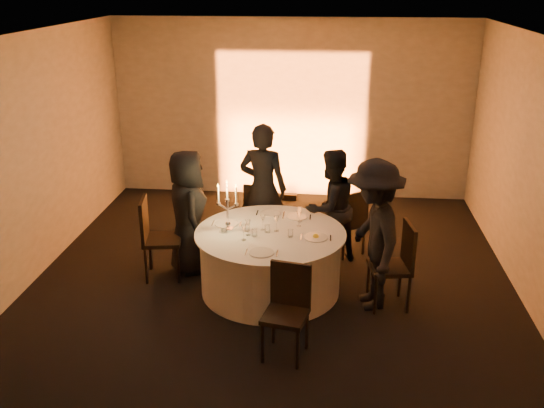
# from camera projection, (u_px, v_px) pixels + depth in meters

# --- Properties ---
(floor) EXTENTS (7.00, 7.00, 0.00)m
(floor) POSITION_uv_depth(u_px,v_px,m) (270.00, 289.00, 7.45)
(floor) COLOR black
(floor) RESTS_ON ground
(ceiling) EXTENTS (7.00, 7.00, 0.00)m
(ceiling) POSITION_uv_depth(u_px,v_px,m) (270.00, 38.00, 6.38)
(ceiling) COLOR silver
(ceiling) RESTS_ON wall_back
(wall_back) EXTENTS (7.00, 0.00, 7.00)m
(wall_back) POSITION_uv_depth(u_px,v_px,m) (291.00, 110.00, 10.17)
(wall_back) COLOR #ACA89F
(wall_back) RESTS_ON floor
(wall_front) EXTENTS (7.00, 0.00, 7.00)m
(wall_front) POSITION_uv_depth(u_px,v_px,m) (211.00, 350.00, 3.66)
(wall_front) COLOR #ACA89F
(wall_front) RESTS_ON floor
(wall_left) EXTENTS (0.00, 7.00, 7.00)m
(wall_left) POSITION_uv_depth(u_px,v_px,m) (19.00, 166.00, 7.19)
(wall_left) COLOR #ACA89F
(wall_left) RESTS_ON floor
(wall_right) EXTENTS (0.00, 7.00, 7.00)m
(wall_right) POSITION_uv_depth(u_px,v_px,m) (542.00, 182.00, 6.64)
(wall_right) COLOR #ACA89F
(wall_right) RESTS_ON floor
(uplighter_fixture) EXTENTS (0.25, 0.12, 0.10)m
(uplighter_fixture) POSITION_uv_depth(u_px,v_px,m) (289.00, 197.00, 10.41)
(uplighter_fixture) COLOR black
(uplighter_fixture) RESTS_ON floor
(banquet_table) EXTENTS (1.80, 1.80, 0.77)m
(banquet_table) POSITION_uv_depth(u_px,v_px,m) (270.00, 261.00, 7.31)
(banquet_table) COLOR black
(banquet_table) RESTS_ON floor
(chair_left) EXTENTS (0.53, 0.53, 1.06)m
(chair_left) POSITION_uv_depth(u_px,v_px,m) (155.00, 233.00, 7.57)
(chair_left) COLOR black
(chair_left) RESTS_ON floor
(chair_back_left) EXTENTS (0.46, 0.46, 0.90)m
(chair_back_left) POSITION_uv_depth(u_px,v_px,m) (260.00, 210.00, 8.57)
(chair_back_left) COLOR black
(chair_back_left) RESTS_ON floor
(chair_back_right) EXTENTS (0.58, 0.58, 0.94)m
(chair_back_right) POSITION_uv_depth(u_px,v_px,m) (350.00, 219.00, 8.19)
(chair_back_right) COLOR black
(chair_back_right) RESTS_ON floor
(chair_right) EXTENTS (0.51, 0.51, 1.02)m
(chair_right) POSITION_uv_depth(u_px,v_px,m) (397.00, 260.00, 6.90)
(chair_right) COLOR black
(chair_right) RESTS_ON floor
(chair_front) EXTENTS (0.50, 0.50, 0.96)m
(chair_front) POSITION_uv_depth(u_px,v_px,m) (288.00, 305.00, 6.04)
(chair_front) COLOR black
(chair_front) RESTS_ON floor
(guest_left) EXTENTS (0.77, 0.92, 1.61)m
(guest_left) POSITION_uv_depth(u_px,v_px,m) (188.00, 212.00, 7.68)
(guest_left) COLOR black
(guest_left) RESTS_ON floor
(guest_back_left) EXTENTS (0.73, 0.55, 1.81)m
(guest_back_left) POSITION_uv_depth(u_px,v_px,m) (263.00, 188.00, 8.23)
(guest_back_left) COLOR black
(guest_back_left) RESTS_ON floor
(guest_back_right) EXTENTS (0.96, 0.94, 1.56)m
(guest_back_right) POSITION_uv_depth(u_px,v_px,m) (330.00, 207.00, 7.90)
(guest_back_right) COLOR black
(guest_back_right) RESTS_ON floor
(guest_right) EXTENTS (0.86, 1.24, 1.76)m
(guest_right) POSITION_uv_depth(u_px,v_px,m) (374.00, 235.00, 6.81)
(guest_right) COLOR black
(guest_right) RESTS_ON floor
(plate_left) EXTENTS (0.36, 0.29, 0.01)m
(plate_left) POSITION_uv_depth(u_px,v_px,m) (227.00, 224.00, 7.40)
(plate_left) COLOR silver
(plate_left) RESTS_ON banquet_table
(plate_back_left) EXTENTS (0.35, 0.27, 0.01)m
(plate_back_left) POSITION_uv_depth(u_px,v_px,m) (270.00, 213.00, 7.72)
(plate_back_left) COLOR silver
(plate_back_left) RESTS_ON banquet_table
(plate_back_right) EXTENTS (0.35, 0.27, 0.01)m
(plate_back_right) POSITION_uv_depth(u_px,v_px,m) (297.00, 217.00, 7.61)
(plate_back_right) COLOR silver
(plate_back_right) RESTS_ON banquet_table
(plate_right) EXTENTS (0.36, 0.28, 0.08)m
(plate_right) POSITION_uv_depth(u_px,v_px,m) (316.00, 237.00, 7.01)
(plate_right) COLOR silver
(plate_right) RESTS_ON banquet_table
(plate_front) EXTENTS (0.36, 0.27, 0.01)m
(plate_front) POSITION_uv_depth(u_px,v_px,m) (262.00, 253.00, 6.63)
(plate_front) COLOR silver
(plate_front) RESTS_ON banquet_table
(coffee_cup) EXTENTS (0.11, 0.11, 0.07)m
(coffee_cup) POSITION_uv_depth(u_px,v_px,m) (224.00, 229.00, 7.17)
(coffee_cup) COLOR silver
(coffee_cup) RESTS_ON banquet_table
(candelabra) EXTENTS (0.26, 0.13, 0.63)m
(candelabra) POSITION_uv_depth(u_px,v_px,m) (228.00, 213.00, 7.17)
(candelabra) COLOR silver
(candelabra) RESTS_ON banquet_table
(wine_glass_a) EXTENTS (0.07, 0.07, 0.19)m
(wine_glass_a) POSITION_uv_depth(u_px,v_px,m) (244.00, 229.00, 6.91)
(wine_glass_a) COLOR white
(wine_glass_a) RESTS_ON banquet_table
(wine_glass_b) EXTENTS (0.07, 0.07, 0.19)m
(wine_glass_b) POSITION_uv_depth(u_px,v_px,m) (263.00, 219.00, 7.19)
(wine_glass_b) COLOR white
(wine_glass_b) RESTS_ON banquet_table
(wine_glass_c) EXTENTS (0.07, 0.07, 0.19)m
(wine_glass_c) POSITION_uv_depth(u_px,v_px,m) (276.00, 220.00, 7.15)
(wine_glass_c) COLOR white
(wine_glass_c) RESTS_ON banquet_table
(wine_glass_d) EXTENTS (0.07, 0.07, 0.19)m
(wine_glass_d) POSITION_uv_depth(u_px,v_px,m) (299.00, 216.00, 7.29)
(wine_glass_d) COLOR white
(wine_glass_d) RESTS_ON banquet_table
(wine_glass_e) EXTENTS (0.07, 0.07, 0.19)m
(wine_glass_e) POSITION_uv_depth(u_px,v_px,m) (248.00, 224.00, 7.04)
(wine_glass_e) COLOR white
(wine_glass_e) RESTS_ON banquet_table
(wine_glass_f) EXTENTS (0.07, 0.07, 0.19)m
(wine_glass_f) POSITION_uv_depth(u_px,v_px,m) (300.00, 211.00, 7.43)
(wine_glass_f) COLOR white
(wine_glass_f) RESTS_ON banquet_table
(tumbler_a) EXTENTS (0.07, 0.07, 0.09)m
(tumbler_a) POSITION_uv_depth(u_px,v_px,m) (290.00, 233.00, 7.03)
(tumbler_a) COLOR white
(tumbler_a) RESTS_ON banquet_table
(tumbler_b) EXTENTS (0.07, 0.07, 0.09)m
(tumbler_b) POSITION_uv_depth(u_px,v_px,m) (267.00, 229.00, 7.16)
(tumbler_b) COLOR white
(tumbler_b) RESTS_ON banquet_table
(tumbler_c) EXTENTS (0.07, 0.07, 0.09)m
(tumbler_c) POSITION_uv_depth(u_px,v_px,m) (255.00, 232.00, 7.05)
(tumbler_c) COLOR white
(tumbler_c) RESTS_ON banquet_table
(tumbler_d) EXTENTS (0.07, 0.07, 0.09)m
(tumbler_d) POSITION_uv_depth(u_px,v_px,m) (247.00, 227.00, 7.19)
(tumbler_d) COLOR white
(tumbler_d) RESTS_ON banquet_table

